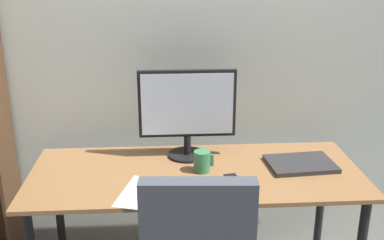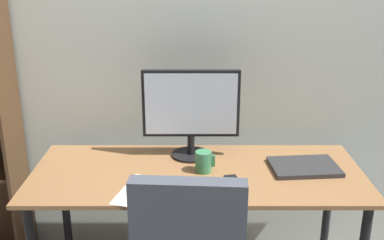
{
  "view_description": "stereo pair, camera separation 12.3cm",
  "coord_description": "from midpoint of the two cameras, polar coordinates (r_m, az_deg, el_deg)",
  "views": [
    {
      "loc": [
        -0.15,
        -2.01,
        1.71
      ],
      "look_at": [
        -0.02,
        0.0,
        1.0
      ],
      "focal_mm": 43.25,
      "sensor_mm": 36.0,
      "label": 1
    },
    {
      "loc": [
        -0.03,
        -2.01,
        1.71
      ],
      "look_at": [
        -0.02,
        0.0,
        1.0
      ],
      "focal_mm": 43.25,
      "sensor_mm": 36.0,
      "label": 2
    }
  ],
  "objects": [
    {
      "name": "laptop",
      "position": [
        2.33,
        11.78,
        -5.32
      ],
      "size": [
        0.34,
        0.26,
        0.02
      ],
      "primitive_type": "cube",
      "rotation": [
        0.0,
        0.0,
        0.08
      ],
      "color": "#2D2D30",
      "rests_on": "desk"
    },
    {
      "name": "coffee_mug",
      "position": [
        2.21,
        -0.34,
        -5.16
      ],
      "size": [
        0.09,
        0.08,
        0.1
      ],
      "color": "#387F51",
      "rests_on": "desk"
    },
    {
      "name": "keyboard",
      "position": [
        2.08,
        -2.1,
        -8.13
      ],
      "size": [
        0.29,
        0.12,
        0.02
      ],
      "primitive_type": "cube",
      "rotation": [
        0.0,
        0.0,
        -0.04
      ],
      "color": "silver",
      "rests_on": "desk"
    },
    {
      "name": "paper_sheet",
      "position": [
        2.06,
        -7.39,
        -8.9
      ],
      "size": [
        0.28,
        0.34,
        0.0
      ],
      "primitive_type": "cube",
      "rotation": [
        0.0,
        0.0,
        -0.27
      ],
      "color": "white",
      "rests_on": "desk"
    },
    {
      "name": "desk",
      "position": [
        2.27,
        -1.09,
        -8.37
      ],
      "size": [
        1.59,
        0.66,
        0.74
      ],
      "color": "olive",
      "rests_on": "ground"
    },
    {
      "name": "mouse",
      "position": [
        2.11,
        3.35,
        -7.57
      ],
      "size": [
        0.07,
        0.11,
        0.03
      ],
      "primitive_type": "cube",
      "rotation": [
        0.0,
        0.0,
        0.21
      ],
      "color": "black",
      "rests_on": "desk"
    },
    {
      "name": "monitor",
      "position": [
        2.31,
        -2.12,
        1.38
      ],
      "size": [
        0.49,
        0.2,
        0.45
      ],
      "color": "black",
      "rests_on": "desk"
    },
    {
      "name": "back_wall",
      "position": [
        2.54,
        -1.72,
        10.08
      ],
      "size": [
        6.4,
        0.1,
        2.6
      ],
      "primitive_type": "cube",
      "color": "beige",
      "rests_on": "ground"
    }
  ]
}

